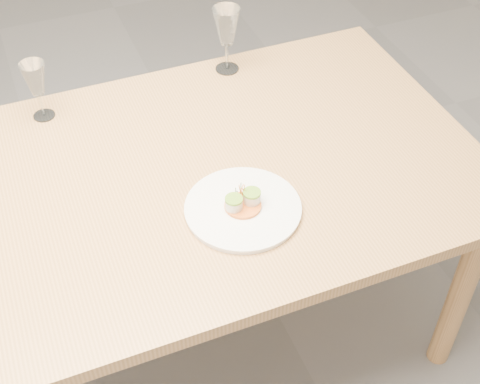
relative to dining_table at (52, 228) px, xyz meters
name	(u,v)px	position (x,y,z in m)	size (l,w,h in m)	color
ground	(92,366)	(0.00, 0.00, -0.68)	(7.00, 7.00, 0.00)	slate
dining_table	(52,228)	(0.00, 0.00, 0.00)	(2.40, 1.00, 0.75)	tan
dinner_plate	(243,208)	(0.47, -0.19, 0.08)	(0.30, 0.30, 0.08)	white
wine_glass_2	(35,80)	(0.07, 0.40, 0.20)	(0.07, 0.07, 0.18)	white
wine_glass_3	(226,28)	(0.66, 0.43, 0.22)	(0.09, 0.09, 0.22)	white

